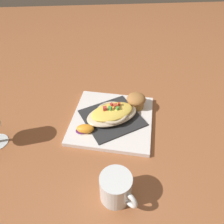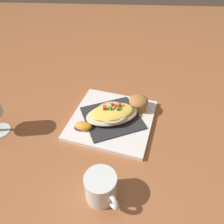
{
  "view_description": "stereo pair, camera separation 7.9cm",
  "coord_description": "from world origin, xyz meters",
  "px_view_note": "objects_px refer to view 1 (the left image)",
  "views": [
    {
      "loc": [
        -0.05,
        -0.58,
        0.58
      ],
      "look_at": [
        0.0,
        0.0,
        0.05
      ],
      "focal_mm": 36.57,
      "sensor_mm": 36.0,
      "label": 1
    },
    {
      "loc": [
        0.03,
        -0.58,
        0.58
      ],
      "look_at": [
        0.0,
        0.0,
        0.05
      ],
      "focal_mm": 36.57,
      "sensor_mm": 36.0,
      "label": 2
    }
  ],
  "objects_px": {
    "muffin": "(136,101)",
    "coffee_mug": "(116,189)",
    "gratin_dish": "(112,113)",
    "orange_garnish": "(85,129)",
    "square_plate": "(112,120)"
  },
  "relations": [
    {
      "from": "square_plate",
      "to": "muffin",
      "type": "xyz_separation_m",
      "value": [
        0.09,
        0.06,
        0.04
      ]
    },
    {
      "from": "square_plate",
      "to": "gratin_dish",
      "type": "height_order",
      "value": "gratin_dish"
    },
    {
      "from": "square_plate",
      "to": "muffin",
      "type": "relative_size",
      "value": 4.01
    },
    {
      "from": "gratin_dish",
      "to": "muffin",
      "type": "relative_size",
      "value": 3.0
    },
    {
      "from": "muffin",
      "to": "gratin_dish",
      "type": "bearing_deg",
      "value": -148.92
    },
    {
      "from": "gratin_dish",
      "to": "muffin",
      "type": "distance_m",
      "value": 0.11
    },
    {
      "from": "muffin",
      "to": "coffee_mug",
      "type": "height_order",
      "value": "coffee_mug"
    },
    {
      "from": "gratin_dish",
      "to": "coffee_mug",
      "type": "relative_size",
      "value": 2.09
    },
    {
      "from": "muffin",
      "to": "orange_garnish",
      "type": "relative_size",
      "value": 1.03
    },
    {
      "from": "square_plate",
      "to": "coffee_mug",
      "type": "xyz_separation_m",
      "value": [
        -0.01,
        -0.29,
        0.03
      ]
    },
    {
      "from": "square_plate",
      "to": "coffee_mug",
      "type": "distance_m",
      "value": 0.29
    },
    {
      "from": "gratin_dish",
      "to": "orange_garnish",
      "type": "height_order",
      "value": "gratin_dish"
    },
    {
      "from": "muffin",
      "to": "orange_garnish",
      "type": "distance_m",
      "value": 0.22
    },
    {
      "from": "gratin_dish",
      "to": "orange_garnish",
      "type": "xyz_separation_m",
      "value": [
        -0.1,
        -0.06,
        -0.01
      ]
    },
    {
      "from": "muffin",
      "to": "coffee_mug",
      "type": "relative_size",
      "value": 0.7
    }
  ]
}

